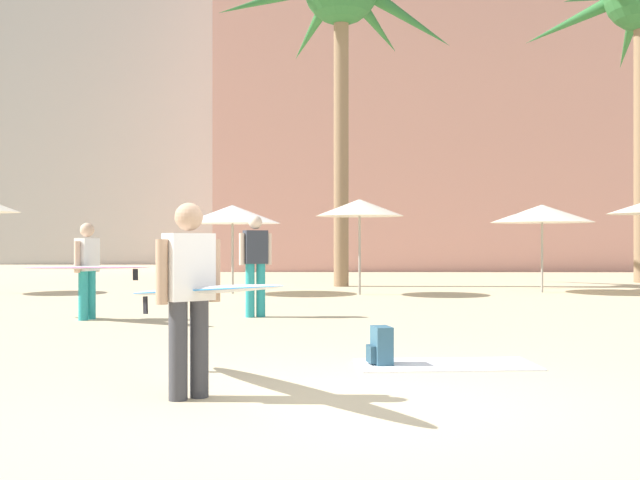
{
  "coord_description": "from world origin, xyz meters",
  "views": [
    {
      "loc": [
        -0.23,
        -6.36,
        1.34
      ],
      "look_at": [
        -0.1,
        6.37,
        1.36
      ],
      "focal_mm": 43.34,
      "sensor_mm": 36.0,
      "label": 1
    }
  ],
  "objects_px": {
    "cafe_umbrella_0": "(233,214)",
    "cafe_umbrella_1": "(542,214)",
    "person_far_right": "(191,291)",
    "person_mid_center": "(255,261)",
    "cafe_umbrella_4": "(360,208)",
    "palm_tree_far_left": "(341,6)",
    "person_near_right": "(85,267)",
    "backpack": "(381,347)",
    "beach_towel": "(446,364)"
  },
  "relations": [
    {
      "from": "palm_tree_far_left",
      "to": "person_near_right",
      "type": "relative_size",
      "value": 3.59
    },
    {
      "from": "cafe_umbrella_4",
      "to": "person_mid_center",
      "type": "height_order",
      "value": "cafe_umbrella_4"
    },
    {
      "from": "beach_towel",
      "to": "person_near_right",
      "type": "height_order",
      "value": "person_near_right"
    },
    {
      "from": "cafe_umbrella_4",
      "to": "backpack",
      "type": "height_order",
      "value": "cafe_umbrella_4"
    },
    {
      "from": "person_near_right",
      "to": "person_mid_center",
      "type": "height_order",
      "value": "person_mid_center"
    },
    {
      "from": "person_far_right",
      "to": "person_mid_center",
      "type": "relative_size",
      "value": 1.6
    },
    {
      "from": "cafe_umbrella_4",
      "to": "backpack",
      "type": "bearing_deg",
      "value": -92.3
    },
    {
      "from": "cafe_umbrella_0",
      "to": "backpack",
      "type": "bearing_deg",
      "value": -76.22
    },
    {
      "from": "cafe_umbrella_0",
      "to": "backpack",
      "type": "xyz_separation_m",
      "value": [
        2.76,
        -11.26,
        -1.81
      ]
    },
    {
      "from": "cafe_umbrella_0",
      "to": "cafe_umbrella_1",
      "type": "bearing_deg",
      "value": 3.1
    },
    {
      "from": "palm_tree_far_left",
      "to": "cafe_umbrella_4",
      "type": "height_order",
      "value": "palm_tree_far_left"
    },
    {
      "from": "cafe_umbrella_4",
      "to": "person_far_right",
      "type": "distance_m",
      "value": 12.74
    },
    {
      "from": "cafe_umbrella_4",
      "to": "person_mid_center",
      "type": "relative_size",
      "value": 1.33
    },
    {
      "from": "person_far_right",
      "to": "cafe_umbrella_0",
      "type": "bearing_deg",
      "value": 147.58
    },
    {
      "from": "cafe_umbrella_4",
      "to": "person_near_right",
      "type": "distance_m",
      "value": 8.05
    },
    {
      "from": "palm_tree_far_left",
      "to": "person_mid_center",
      "type": "distance_m",
      "value": 11.83
    },
    {
      "from": "person_near_right",
      "to": "person_far_right",
      "type": "distance_m",
      "value": 6.88
    },
    {
      "from": "person_near_right",
      "to": "palm_tree_far_left",
      "type": "bearing_deg",
      "value": -92.84
    },
    {
      "from": "palm_tree_far_left",
      "to": "beach_towel",
      "type": "bearing_deg",
      "value": -87.61
    },
    {
      "from": "backpack",
      "to": "person_mid_center",
      "type": "height_order",
      "value": "person_mid_center"
    },
    {
      "from": "cafe_umbrella_0",
      "to": "person_near_right",
      "type": "relative_size",
      "value": 0.88
    },
    {
      "from": "cafe_umbrella_1",
      "to": "cafe_umbrella_4",
      "type": "distance_m",
      "value": 4.87
    },
    {
      "from": "person_mid_center",
      "to": "backpack",
      "type": "bearing_deg",
      "value": -5.31
    },
    {
      "from": "cafe_umbrella_0",
      "to": "cafe_umbrella_4",
      "type": "bearing_deg",
      "value": -6.65
    },
    {
      "from": "cafe_umbrella_0",
      "to": "cafe_umbrella_1",
      "type": "relative_size",
      "value": 0.92
    },
    {
      "from": "cafe_umbrella_4",
      "to": "person_near_right",
      "type": "bearing_deg",
      "value": -128.98
    },
    {
      "from": "person_far_right",
      "to": "cafe_umbrella_1",
      "type": "bearing_deg",
      "value": 115.37
    },
    {
      "from": "palm_tree_far_left",
      "to": "cafe_umbrella_0",
      "type": "height_order",
      "value": "palm_tree_far_left"
    },
    {
      "from": "cafe_umbrella_1",
      "to": "person_near_right",
      "type": "xyz_separation_m",
      "value": [
        -9.8,
        -6.99,
        -1.15
      ]
    },
    {
      "from": "palm_tree_far_left",
      "to": "cafe_umbrella_1",
      "type": "bearing_deg",
      "value": -28.04
    },
    {
      "from": "palm_tree_far_left",
      "to": "cafe_umbrella_1",
      "type": "relative_size",
      "value": 3.76
    },
    {
      "from": "beach_towel",
      "to": "person_mid_center",
      "type": "height_order",
      "value": "person_mid_center"
    },
    {
      "from": "person_mid_center",
      "to": "cafe_umbrella_4",
      "type": "bearing_deg",
      "value": 135.22
    },
    {
      "from": "cafe_umbrella_1",
      "to": "person_near_right",
      "type": "relative_size",
      "value": 0.96
    },
    {
      "from": "palm_tree_far_left",
      "to": "backpack",
      "type": "bearing_deg",
      "value": -90.4
    },
    {
      "from": "beach_towel",
      "to": "person_near_right",
      "type": "distance_m",
      "value": 7.12
    },
    {
      "from": "cafe_umbrella_0",
      "to": "cafe_umbrella_1",
      "type": "height_order",
      "value": "cafe_umbrella_1"
    },
    {
      "from": "person_near_right",
      "to": "person_far_right",
      "type": "relative_size",
      "value": 0.97
    },
    {
      "from": "person_mid_center",
      "to": "cafe_umbrella_0",
      "type": "bearing_deg",
      "value": 166.16
    },
    {
      "from": "cafe_umbrella_0",
      "to": "person_far_right",
      "type": "bearing_deg",
      "value": -85.66
    },
    {
      "from": "cafe_umbrella_0",
      "to": "person_near_right",
      "type": "bearing_deg",
      "value": -105.37
    },
    {
      "from": "cafe_umbrella_1",
      "to": "person_far_right",
      "type": "distance_m",
      "value": 15.07
    },
    {
      "from": "cafe_umbrella_4",
      "to": "backpack",
      "type": "relative_size",
      "value": 5.67
    },
    {
      "from": "backpack",
      "to": "person_far_right",
      "type": "relative_size",
      "value": 0.15
    },
    {
      "from": "person_mid_center",
      "to": "person_near_right",
      "type": "bearing_deg",
      "value": -101.96
    },
    {
      "from": "person_near_right",
      "to": "person_far_right",
      "type": "xyz_separation_m",
      "value": [
        2.78,
        -6.3,
        0.01
      ]
    },
    {
      "from": "person_near_right",
      "to": "person_mid_center",
      "type": "bearing_deg",
      "value": -145.62
    },
    {
      "from": "cafe_umbrella_1",
      "to": "person_mid_center",
      "type": "xyz_separation_m",
      "value": [
        -6.98,
        -6.41,
        -1.07
      ]
    },
    {
      "from": "person_far_right",
      "to": "person_mid_center",
      "type": "xyz_separation_m",
      "value": [
        0.05,
        6.88,
        0.08
      ]
    },
    {
      "from": "palm_tree_far_left",
      "to": "cafe_umbrella_0",
      "type": "distance_m",
      "value": 7.57
    }
  ]
}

